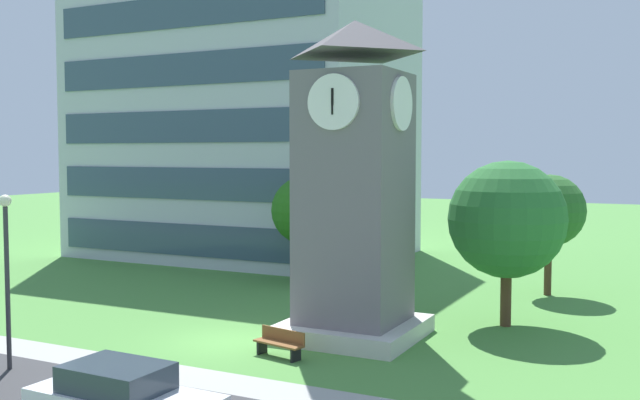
# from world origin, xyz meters

# --- Properties ---
(ground_plane) EXTENTS (160.00, 160.00, 0.00)m
(ground_plane) POSITION_xyz_m (0.00, 0.00, 0.00)
(ground_plane) COLOR #4C893D
(kerb_strip) EXTENTS (120.00, 1.60, 0.01)m
(kerb_strip) POSITION_xyz_m (0.00, -3.66, 0.00)
(kerb_strip) COLOR #9E9E99
(kerb_strip) RESTS_ON ground
(office_building) EXTENTS (19.35, 13.02, 19.20)m
(office_building) POSITION_xyz_m (-11.29, 19.03, 9.60)
(office_building) COLOR #B7BCC6
(office_building) RESTS_ON ground
(clock_tower) EXTENTS (4.48, 4.48, 11.05)m
(clock_tower) POSITION_xyz_m (3.69, 2.57, 4.96)
(clock_tower) COLOR slate
(clock_tower) RESTS_ON ground
(park_bench) EXTENTS (1.86, 0.85, 0.88)m
(park_bench) POSITION_xyz_m (2.58, -0.74, 0.46)
(park_bench) COLOR brown
(park_bench) RESTS_ON ground
(street_lamp) EXTENTS (0.36, 0.36, 5.26)m
(street_lamp) POSITION_xyz_m (-4.06, -5.50, 3.31)
(street_lamp) COLOR #333338
(street_lamp) RESTS_ON ground
(tree_near_tower) EXTENTS (4.39, 4.39, 6.22)m
(tree_near_tower) POSITION_xyz_m (8.10, 6.69, 4.02)
(tree_near_tower) COLOR #513823
(tree_near_tower) RESTS_ON ground
(tree_by_building) EXTENTS (3.40, 3.40, 5.39)m
(tree_by_building) POSITION_xyz_m (-2.65, 10.96, 3.66)
(tree_by_building) COLOR #513823
(tree_by_building) RESTS_ON ground
(tree_streetside) EXTENTS (3.28, 3.28, 5.54)m
(tree_streetside) POSITION_xyz_m (8.52, 13.57, 3.88)
(tree_streetside) COLOR #513823
(tree_streetside) RESTS_ON ground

